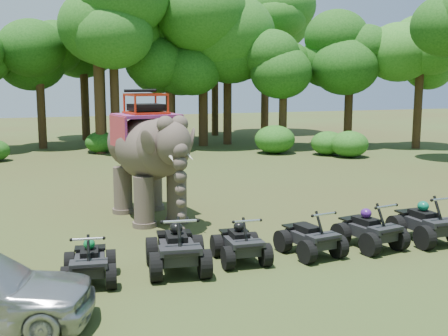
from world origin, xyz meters
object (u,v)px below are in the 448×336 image
(atv_4, at_px, (370,224))
(atv_1, at_px, (177,242))
(atv_5, at_px, (427,217))
(atv_0, at_px, (89,257))
(atv_2, at_px, (241,238))
(elephant, at_px, (148,155))
(atv_3, at_px, (310,232))

(atv_4, bearing_deg, atv_1, 170.79)
(atv_1, xyz_separation_m, atv_5, (6.98, -0.01, -0.01))
(atv_0, bearing_deg, atv_2, 11.76)
(atv_1, bearing_deg, atv_2, 14.05)
(elephant, xyz_separation_m, atv_0, (-2.46, -5.27, -1.44))
(atv_1, relative_size, atv_5, 1.02)
(atv_2, bearing_deg, atv_5, 2.46)
(atv_1, height_order, atv_4, atv_1)
(atv_3, xyz_separation_m, atv_5, (3.53, -0.03, 0.07))
(atv_3, bearing_deg, atv_1, 172.46)
(atv_2, height_order, atv_3, atv_3)
(elephant, relative_size, atv_0, 3.09)
(atv_4, xyz_separation_m, atv_5, (1.76, -0.06, 0.05))
(atv_3, xyz_separation_m, atv_4, (1.76, 0.03, 0.03))
(elephant, height_order, atv_3, elephant)
(elephant, bearing_deg, atv_5, -46.91)
(atv_0, distance_m, atv_3, 5.44)
(atv_0, bearing_deg, atv_3, 9.23)
(atv_2, height_order, atv_5, atv_5)
(atv_5, bearing_deg, atv_1, 178.89)
(elephant, distance_m, atv_3, 6.15)
(atv_4, distance_m, atv_5, 1.77)
(atv_1, distance_m, atv_4, 5.22)
(atv_1, relative_size, atv_2, 1.18)
(atv_2, distance_m, atv_3, 1.84)
(elephant, bearing_deg, atv_1, -103.42)
(atv_3, bearing_deg, atv_5, -8.52)
(atv_1, xyz_separation_m, atv_2, (1.62, 0.16, -0.10))
(elephant, relative_size, atv_5, 2.65)
(elephant, xyz_separation_m, atv_5, (6.51, -5.22, -1.35))
(atv_0, height_order, atv_4, atv_4)
(elephant, xyz_separation_m, atv_2, (1.15, -5.05, -1.44))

